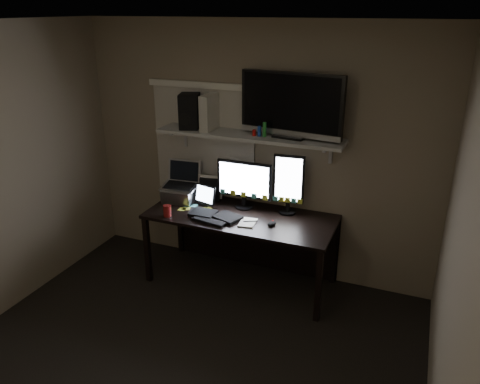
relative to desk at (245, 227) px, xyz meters
The scene contains 21 objects.
floor 1.64m from the desk, 90.00° to the right, with size 3.60×3.60×0.00m, color black.
ceiling 2.49m from the desk, 90.00° to the right, with size 3.60×3.60×0.00m, color silver.
back_wall 0.74m from the desk, 90.00° to the left, with size 3.60×3.60×0.00m, color #776C56.
right_wall 2.47m from the desk, 40.70° to the right, with size 3.60×3.60×0.00m, color #776C56.
window_blinds 0.96m from the desk, 156.69° to the left, with size 1.10×0.02×1.10m, color beige.
desk is the anchor object (origin of this frame).
wall_shelf 0.91m from the desk, 90.00° to the left, with size 1.80×0.35×0.03m, color #A9AAA5.
monitor_landscape 0.43m from the desk, 120.59° to the left, with size 0.56×0.06×0.49m, color black.
monitor_portrait 0.63m from the desk, 14.79° to the left, with size 0.30×0.06×0.59m, color black.
keyboard 0.38m from the desk, 130.28° to the right, with size 0.51×0.20×0.03m, color black.
mouse 0.45m from the desk, 32.44° to the right, with size 0.06×0.10×0.04m, color black.
notepad 0.34m from the desk, 64.25° to the right, with size 0.14×0.20×0.01m, color white.
tablet 0.51m from the desk, behind, with size 0.25×0.10×0.22m, color black.
file_sorter 0.55m from the desk, 163.95° to the left, with size 0.20×0.09×0.26m, color black.
laptop 0.81m from the desk, behind, with size 0.35×0.29×0.40m, color #AAABAF.
cup 0.79m from the desk, 148.07° to the right, with size 0.08×0.08×0.11m, color maroon.
sticky_notes 0.57m from the desk, 160.48° to the right, with size 0.32×0.23×0.00m, color #D2DD3C, non-canonical shape.
tv 1.28m from the desk, 15.53° to the left, with size 0.97×0.17×0.58m, color black.
game_console 1.17m from the desk, 166.06° to the left, with size 0.09×0.28×0.34m, color beige.
speaker 1.26m from the desk, behind, with size 0.18×0.22×0.33m, color black.
bottles 1.00m from the desk, 15.58° to the left, with size 0.21×0.05×0.13m, color #A50F0C, non-canonical shape.
Camera 1 is at (1.53, -2.35, 2.59)m, focal length 35.00 mm.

